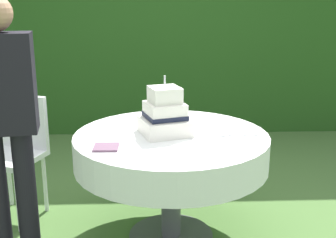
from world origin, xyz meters
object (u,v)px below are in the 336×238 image
(cake_table, at_px, (171,151))
(napkin_stack, at_px, (106,147))
(wedding_cake, at_px, (165,115))
(standing_person, at_px, (4,118))
(serving_plate_near, at_px, (249,133))
(garden_chair, at_px, (16,145))
(serving_plate_left, at_px, (167,117))
(serving_plate_far, at_px, (222,133))

(cake_table, distance_m, napkin_stack, 0.48)
(wedding_cake, height_order, standing_person, standing_person)
(standing_person, bearing_deg, wedding_cake, 18.70)
(cake_table, xyz_separation_m, standing_person, (-0.95, -0.28, 0.31))
(serving_plate_near, bearing_deg, garden_chair, 166.13)
(wedding_cake, xyz_separation_m, standing_person, (-0.91, -0.31, 0.07))
(garden_chair, bearing_deg, wedding_cake, -19.27)
(serving_plate_near, relative_size, serving_plate_left, 0.89)
(serving_plate_far, xyz_separation_m, standing_person, (-1.28, -0.29, 0.19))
(standing_person, bearing_deg, serving_plate_far, 12.82)
(serving_plate_far, height_order, napkin_stack, same)
(wedding_cake, bearing_deg, serving_plate_near, -2.48)
(cake_table, distance_m, wedding_cake, 0.24)
(napkin_stack, xyz_separation_m, garden_chair, (-0.72, 0.65, -0.20))
(cake_table, bearing_deg, garden_chair, 160.28)
(cake_table, height_order, serving_plate_near, serving_plate_near)
(wedding_cake, relative_size, napkin_stack, 2.65)
(wedding_cake, xyz_separation_m, napkin_stack, (-0.35, -0.27, -0.12))
(serving_plate_near, distance_m, serving_plate_left, 0.65)
(cake_table, relative_size, serving_plate_left, 8.39)
(wedding_cake, xyz_separation_m, serving_plate_near, (0.54, -0.02, -0.12))
(serving_plate_far, xyz_separation_m, napkin_stack, (-0.72, -0.26, 0.00))
(standing_person, bearing_deg, napkin_stack, 3.60)
(serving_plate_near, xyz_separation_m, napkin_stack, (-0.89, -0.25, 0.00))
(wedding_cake, xyz_separation_m, serving_plate_far, (0.37, -0.02, -0.12))
(napkin_stack, bearing_deg, cake_table, 32.58)
(serving_plate_near, bearing_deg, standing_person, -168.91)
(serving_plate_near, distance_m, napkin_stack, 0.93)
(serving_plate_near, bearing_deg, cake_table, 179.94)
(standing_person, bearing_deg, serving_plate_left, 35.97)
(wedding_cake, distance_m, garden_chair, 1.18)
(cake_table, xyz_separation_m, serving_plate_far, (0.33, 0.01, 0.12))
(serving_plate_far, height_order, serving_plate_left, same)
(napkin_stack, bearing_deg, serving_plate_left, 59.43)
(wedding_cake, height_order, serving_plate_left, wedding_cake)
(wedding_cake, distance_m, serving_plate_left, 0.39)
(wedding_cake, height_order, garden_chair, wedding_cake)
(cake_table, height_order, garden_chair, garden_chair)
(serving_plate_near, relative_size, standing_person, 0.08)
(napkin_stack, bearing_deg, serving_plate_near, 15.58)
(wedding_cake, relative_size, serving_plate_near, 2.85)
(wedding_cake, relative_size, serving_plate_left, 2.54)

